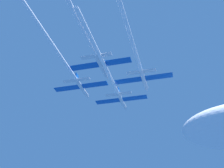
# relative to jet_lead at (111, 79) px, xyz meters

# --- Properties ---
(jet_lead) EXTENTS (20.22, 59.91, 3.35)m
(jet_lead) POSITION_rel_jet_lead_xyz_m (0.00, 0.00, 0.00)
(jet_lead) COLOR silver
(jet_left_wing) EXTENTS (20.22, 63.43, 3.35)m
(jet_left_wing) POSITION_rel_jet_lead_xyz_m (-12.44, -13.49, 0.97)
(jet_left_wing) COLOR silver
(jet_right_wing) EXTENTS (20.22, 67.09, 3.35)m
(jet_right_wing) POSITION_rel_jet_lead_xyz_m (10.70, -15.08, 0.80)
(jet_right_wing) COLOR silver
(jet_slot) EXTENTS (20.22, 72.10, 3.35)m
(jet_slot) POSITION_rel_jet_lead_xyz_m (-1.32, -29.84, 0.62)
(jet_slot) COLOR silver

